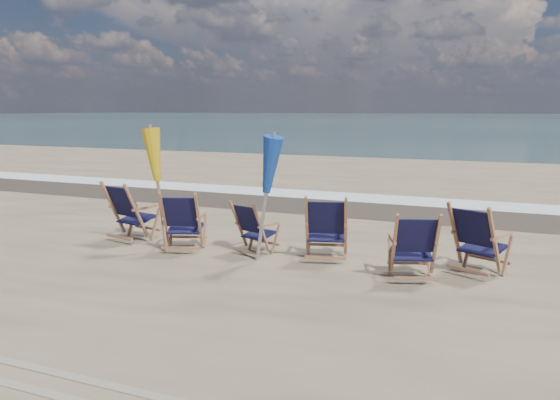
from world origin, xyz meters
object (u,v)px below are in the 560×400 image
(beach_chair_2, at_px, (261,230))
(beach_chair_5, at_px, (494,244))
(beach_chair_1, at_px, (199,222))
(beach_chair_4, at_px, (436,248))
(beach_chair_3, at_px, (346,229))
(umbrella_blue, at_px, (264,169))
(beach_chair_0, at_px, (136,214))
(umbrella_yellow, at_px, (158,161))

(beach_chair_2, height_order, beach_chair_5, beach_chair_5)
(beach_chair_1, xyz_separation_m, beach_chair_2, (1.05, 0.13, -0.07))
(beach_chair_4, bearing_deg, beach_chair_1, -20.82)
(beach_chair_1, distance_m, beach_chair_3, 2.37)
(beach_chair_3, height_order, beach_chair_4, beach_chair_3)
(beach_chair_2, xyz_separation_m, beach_chair_4, (2.68, -0.26, 0.05))
(beach_chair_1, height_order, beach_chair_5, beach_chair_5)
(beach_chair_1, bearing_deg, beach_chair_4, 159.37)
(beach_chair_1, bearing_deg, beach_chair_3, 169.62)
(beach_chair_4, bearing_deg, beach_chair_3, -37.69)
(beach_chair_1, height_order, beach_chair_2, beach_chair_1)
(beach_chair_3, relative_size, umbrella_blue, 0.54)
(beach_chair_0, xyz_separation_m, beach_chair_2, (2.34, 0.04, -0.10))
(beach_chair_5, relative_size, umbrella_blue, 0.54)
(beach_chair_3, distance_m, umbrella_yellow, 3.19)
(beach_chair_3, bearing_deg, beach_chair_2, -5.29)
(beach_chair_2, bearing_deg, beach_chair_3, -153.57)
(beach_chair_0, xyz_separation_m, beach_chair_1, (1.29, -0.09, -0.03))
(beach_chair_1, relative_size, umbrella_blue, 0.52)
(beach_chair_2, relative_size, beach_chair_5, 0.84)
(beach_chair_5, height_order, umbrella_blue, umbrella_blue)
(beach_chair_1, height_order, umbrella_yellow, umbrella_yellow)
(beach_chair_4, relative_size, umbrella_yellow, 0.49)
(beach_chair_5, bearing_deg, beach_chair_4, 54.09)
(beach_chair_2, bearing_deg, beach_chair_5, -160.50)
(beach_chair_3, xyz_separation_m, umbrella_blue, (-1.12, -0.48, 0.91))
(beach_chair_0, distance_m, beach_chair_3, 3.65)
(beach_chair_3, bearing_deg, beach_chair_4, 146.52)
(beach_chair_0, bearing_deg, beach_chair_2, -167.47)
(beach_chair_2, distance_m, umbrella_yellow, 2.02)
(beach_chair_2, distance_m, beach_chair_3, 1.32)
(beach_chair_5, height_order, umbrella_yellow, umbrella_yellow)
(beach_chair_3, xyz_separation_m, beach_chair_4, (1.38, -0.47, -0.03))
(beach_chair_0, bearing_deg, umbrella_blue, -173.57)
(beach_chair_1, bearing_deg, umbrella_yellow, -8.64)
(beach_chair_0, bearing_deg, beach_chair_1, -172.28)
(beach_chair_0, height_order, beach_chair_1, beach_chair_0)
(beach_chair_3, xyz_separation_m, umbrella_yellow, (-3.01, -0.45, 0.96))
(umbrella_yellow, distance_m, umbrella_blue, 1.89)
(beach_chair_3, distance_m, beach_chair_4, 1.46)
(beach_chair_5, relative_size, umbrella_yellow, 0.52)
(beach_chair_0, xyz_separation_m, beach_chair_4, (5.02, -0.22, -0.05))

